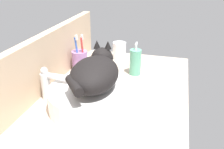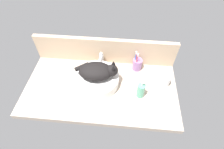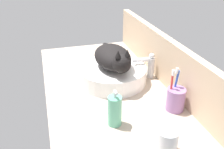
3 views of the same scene
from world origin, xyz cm
name	(u,v)px [view 2 (image 2 of 3)]	position (x,y,z in cm)	size (l,w,h in cm)	color
ground_plane	(101,88)	(0.00, 0.00, -2.00)	(116.61, 61.20, 4.00)	#B2A08E
backsplash_panel	(105,50)	(0.00, 28.80, 11.67)	(116.61, 3.60, 23.34)	#CCAD8C
sink_basin	(97,80)	(-3.43, 3.35, 4.06)	(34.40, 34.40, 8.12)	white
cat	(98,71)	(-2.07, 3.52, 13.88)	(32.42, 18.73, 14.00)	black
faucet	(101,59)	(-2.49, 22.86, 7.30)	(3.60, 11.84, 13.60)	silver
soap_dispenser	(141,91)	(30.13, -5.47, 6.30)	(5.45, 5.45, 15.63)	#60B793
toothbrush_cup	(137,64)	(27.58, 21.87, 5.22)	(7.69, 7.69, 18.65)	#996BA8
water_glass	(165,81)	(49.15, 7.00, 4.03)	(7.34, 7.34, 9.09)	white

